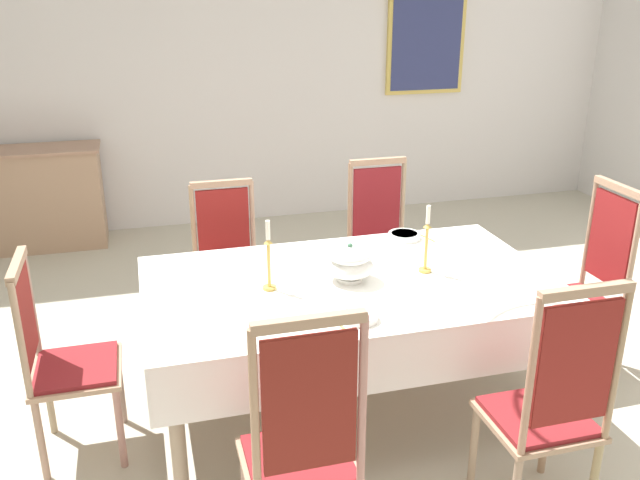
% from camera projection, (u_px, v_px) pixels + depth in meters
% --- Properties ---
extents(ground, '(7.72, 6.63, 0.04)m').
position_uv_depth(ground, '(343.00, 401.00, 3.90)').
color(ground, '#BAB3A1').
extents(back_wall, '(7.72, 0.08, 3.55)m').
position_uv_depth(back_wall, '(239.00, 37.00, 6.29)').
color(back_wall, silver).
rests_on(back_wall, ground).
extents(dining_table, '(2.11, 1.22, 0.78)m').
position_uv_depth(dining_table, '(349.00, 293.00, 3.57)').
color(dining_table, gray).
rests_on(dining_table, ground).
extents(tablecloth, '(2.13, 1.24, 0.29)m').
position_uv_depth(tablecloth, '(349.00, 291.00, 3.57)').
color(tablecloth, white).
rests_on(tablecloth, dining_table).
extents(chair_south_a, '(0.44, 0.42, 1.20)m').
position_uv_depth(chair_south_a, '(302.00, 446.00, 2.56)').
color(chair_south_a, '#A47D6E').
rests_on(chair_south_a, ground).
extents(chair_north_a, '(0.44, 0.42, 1.05)m').
position_uv_depth(chair_north_a, '(228.00, 261.00, 4.42)').
color(chair_north_a, gray).
rests_on(chair_north_a, ground).
extents(chair_south_b, '(0.44, 0.42, 1.18)m').
position_uv_depth(chair_south_b, '(550.00, 404.00, 2.83)').
color(chair_south_b, tan).
rests_on(chair_south_b, ground).
extents(chair_north_b, '(0.44, 0.42, 1.13)m').
position_uv_depth(chair_north_b, '(382.00, 241.00, 4.68)').
color(chair_north_b, '#A5796C').
rests_on(chair_north_b, ground).
extents(chair_head_west, '(0.42, 0.44, 1.06)m').
position_uv_depth(chair_head_west, '(61.00, 357.00, 3.27)').
color(chair_head_west, gray).
rests_on(chair_head_west, ground).
extents(chair_head_east, '(0.42, 0.44, 1.18)m').
position_uv_depth(chair_head_east, '(587.00, 283.00, 3.98)').
color(chair_head_east, gray).
rests_on(chair_head_east, ground).
extents(soup_tureen, '(0.25, 0.25, 0.21)m').
position_uv_depth(soup_tureen, '(350.00, 262.00, 3.51)').
color(soup_tureen, white).
rests_on(soup_tureen, tablecloth).
extents(candlestick_west, '(0.07, 0.07, 0.37)m').
position_uv_depth(candlestick_west, '(269.00, 262.00, 3.39)').
color(candlestick_west, gold).
rests_on(candlestick_west, tablecloth).
extents(candlestick_east, '(0.07, 0.07, 0.37)m').
position_uv_depth(candlestick_east, '(426.00, 245.00, 3.60)').
color(candlestick_east, gold).
rests_on(candlestick_east, tablecloth).
extents(bowl_near_left, '(0.16, 0.16, 0.04)m').
position_uv_depth(bowl_near_left, '(360.00, 316.00, 3.11)').
color(bowl_near_left, white).
rests_on(bowl_near_left, tablecloth).
extents(bowl_near_right, '(0.19, 0.19, 0.04)m').
position_uv_depth(bowl_near_right, '(404.00, 235.00, 4.11)').
color(bowl_near_right, white).
rests_on(bowl_near_right, tablecloth).
extents(spoon_primary, '(0.05, 0.18, 0.01)m').
position_uv_depth(spoon_primary, '(334.00, 320.00, 3.11)').
color(spoon_primary, gold).
rests_on(spoon_primary, tablecloth).
extents(spoon_secondary, '(0.06, 0.17, 0.01)m').
position_uv_depth(spoon_secondary, '(421.00, 235.00, 4.17)').
color(spoon_secondary, gold).
rests_on(spoon_secondary, tablecloth).
extents(sideboard, '(1.44, 0.48, 0.90)m').
position_uv_depth(sideboard, '(20.00, 200.00, 5.97)').
color(sideboard, '#A48065').
rests_on(sideboard, ground).
extents(framed_painting, '(0.82, 0.05, 1.00)m').
position_uv_depth(framed_painting, '(426.00, 42.00, 6.73)').
color(framed_painting, '#D1B251').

